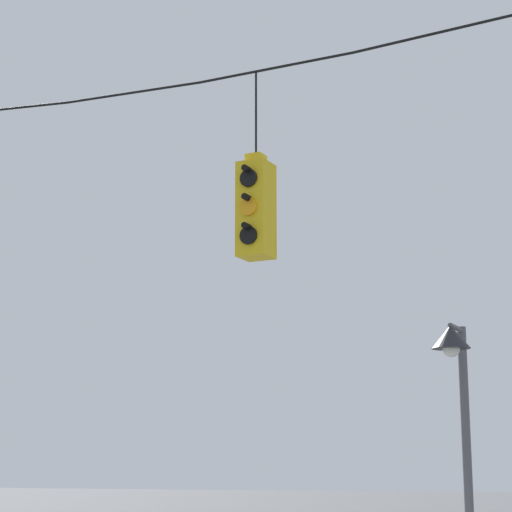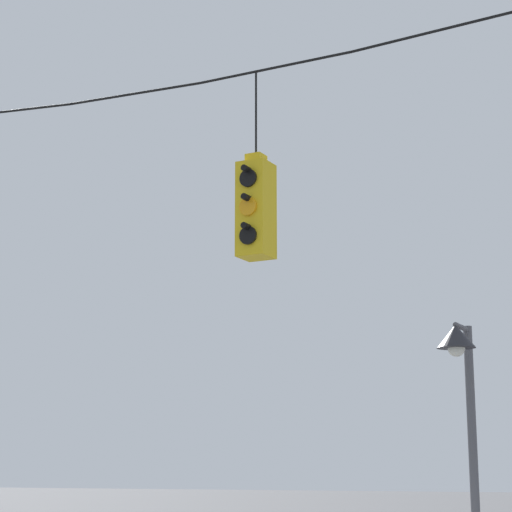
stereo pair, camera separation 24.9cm
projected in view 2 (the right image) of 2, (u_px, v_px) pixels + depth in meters
name	position (u px, v px, depth m)	size (l,w,h in m)	color
span_wire	(273.00, 55.00, 11.17)	(13.26, 0.03, 0.49)	black
traffic_light_over_intersection	(256.00, 208.00, 10.89)	(0.34, 0.46, 2.14)	yellow
street_lamp	(463.00, 394.00, 12.98)	(0.51, 0.87, 4.12)	#515156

